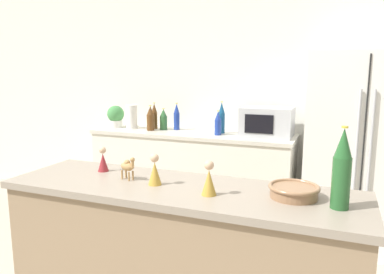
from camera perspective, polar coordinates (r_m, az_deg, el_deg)
The scene contains 18 objects.
wall_back at distance 4.01m, azimuth 8.11°, elevation 6.00°, with size 8.00×0.06×2.55m.
back_counter at distance 3.98m, azimuth 0.05°, elevation -5.79°, with size 2.11×0.63×0.93m.
refrigerator at distance 3.58m, azimuth 24.31°, elevation -2.04°, with size 0.91×0.70×1.71m.
potted_plant at distance 4.27m, azimuth -11.55°, elevation 3.18°, with size 0.19×0.19×0.24m.
paper_towel_roll at distance 4.16m, azimuth -9.19°, elevation 3.09°, with size 0.12×0.12×0.26m.
microwave at distance 3.67m, azimuth 11.39°, elevation 2.28°, with size 0.48×0.37×0.28m.
back_bottle_0 at distance 3.98m, azimuth -6.35°, elevation 2.83°, with size 0.08×0.08×0.27m.
back_bottle_1 at distance 4.01m, azimuth -2.36°, elevation 3.07°, with size 0.06×0.06×0.29m.
back_bottle_2 at distance 3.68m, azimuth 3.98°, elevation 2.09°, with size 0.07×0.07×0.24m.
back_bottle_3 at distance 3.77m, azimuth 4.53°, elevation 2.88°, with size 0.07×0.07×0.32m.
back_bottle_4 at distance 4.09m, azimuth -5.76°, elevation 3.15°, with size 0.06×0.06×0.28m.
back_bottle_5 at distance 4.02m, azimuth -4.37°, elevation 2.66°, with size 0.08×0.08×0.23m.
wine_bottle at distance 1.65m, azimuth 21.87°, elevation -4.64°, with size 0.08×0.08×0.34m.
fruit_bowl at distance 1.75m, azimuth 15.26°, elevation -7.89°, with size 0.23×0.23×0.06m.
camel_figurine at distance 1.98m, azimuth -9.77°, elevation -4.39°, with size 0.10×0.07×0.13m.
wise_man_figurine_blue at distance 1.72m, azimuth 2.60°, elevation -6.60°, with size 0.07×0.07×0.16m.
wise_man_figurine_crimson at distance 2.18m, azimuth -13.41°, elevation -3.54°, with size 0.06×0.06×0.14m.
wise_man_figurine_purple at distance 1.88m, azimuth -5.70°, elevation -5.25°, with size 0.07×0.07×0.16m.
Camera 1 is at (0.95, -1.16, 1.55)m, focal length 35.00 mm.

